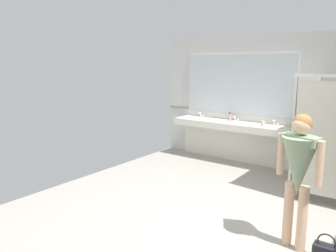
{
  "coord_description": "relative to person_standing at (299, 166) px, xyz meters",
  "views": [
    {
      "loc": [
        1.84,
        -3.56,
        2.1
      ],
      "look_at": [
        -1.43,
        0.83,
        1.06
      ],
      "focal_mm": 35.65,
      "sensor_mm": 36.0,
      "label": 1
    }
  ],
  "objects": [
    {
      "name": "mirror_panel",
      "position": [
        -2.1,
        2.87,
        0.68
      ],
      "size": [
        2.45,
        0.02,
        1.26
      ],
      "primitive_type": "cube",
      "color": "silver",
      "rests_on": "wall_back"
    },
    {
      "name": "person_standing",
      "position": [
        0.0,
        0.0,
        0.0
      ],
      "size": [
        0.53,
        0.5,
        1.56
      ],
      "color": "#DBAD89",
      "rests_on": "ground_plane"
    },
    {
      "name": "wall_back",
      "position": [
        -0.89,
        2.95,
        0.36
      ],
      "size": [
        5.98,
        0.12,
        2.66
      ],
      "primitive_type": "cube",
      "color": "silver",
      "rests_on": "ground_plane"
    },
    {
      "name": "soap_dispenser",
      "position": [
        -2.21,
        2.76,
        -0.02
      ],
      "size": [
        0.07,
        0.07,
        0.18
      ],
      "color": "#D899B2",
      "rests_on": "vanity_counter"
    },
    {
      "name": "paper_cup",
      "position": [
        -1.38,
        2.55,
        -0.04
      ],
      "size": [
        0.07,
        0.07,
        0.11
      ],
      "primitive_type": "cylinder",
      "color": "beige",
      "rests_on": "vanity_counter"
    },
    {
      "name": "vanity_counter",
      "position": [
        -2.1,
        2.69,
        -0.34
      ],
      "size": [
        2.55,
        0.53,
        0.99
      ],
      "color": "silver",
      "rests_on": "ground_plane"
    },
    {
      "name": "wall_back_tile_band",
      "position": [
        -0.89,
        2.88,
        0.07
      ],
      "size": [
        5.98,
        0.01,
        0.06
      ],
      "primitive_type": "cube",
      "color": "#9E937F",
      "rests_on": "wall_back"
    },
    {
      "name": "ground_plane",
      "position": [
        -0.89,
        -0.15,
        -1.03
      ],
      "size": [
        5.98,
        6.67,
        0.1
      ],
      "primitive_type": "cube",
      "color": "#9E998E"
    }
  ]
}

